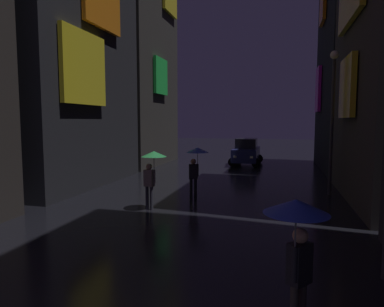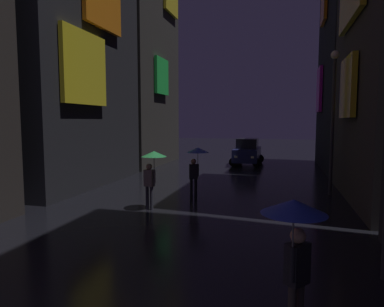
{
  "view_description": "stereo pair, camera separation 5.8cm",
  "coord_description": "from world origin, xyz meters",
  "px_view_note": "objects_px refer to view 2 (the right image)",
  "views": [
    {
      "loc": [
        2.89,
        -1.69,
        3.18
      ],
      "look_at": [
        0.0,
        9.47,
        2.08
      ],
      "focal_mm": 32.0,
      "sensor_mm": 36.0,
      "label": 1
    },
    {
      "loc": [
        2.94,
        -1.68,
        3.18
      ],
      "look_at": [
        0.0,
        9.47,
        2.08
      ],
      "focal_mm": 32.0,
      "sensor_mm": 36.0,
      "label": 2
    }
  ],
  "objects_px": {
    "car_distant": "(247,152)",
    "pedestrian_near_crossing_blue": "(295,230)",
    "pedestrian_far_right_blue": "(196,159)",
    "pedestrian_foreground_left_green": "(152,164)",
    "streetlamp_right_far": "(333,107)"
  },
  "relations": [
    {
      "from": "car_distant",
      "to": "pedestrian_foreground_left_green",
      "type": "bearing_deg",
      "value": -98.37
    },
    {
      "from": "pedestrian_far_right_blue",
      "to": "car_distant",
      "type": "xyz_separation_m",
      "value": [
        0.89,
        11.74,
        -0.74
      ]
    },
    {
      "from": "pedestrian_far_right_blue",
      "to": "pedestrian_near_crossing_blue",
      "type": "xyz_separation_m",
      "value": [
        3.52,
        -8.44,
        0.0
      ]
    },
    {
      "from": "pedestrian_near_crossing_blue",
      "to": "car_distant",
      "type": "distance_m",
      "value": 20.36
    },
    {
      "from": "car_distant",
      "to": "pedestrian_near_crossing_blue",
      "type": "bearing_deg",
      "value": -82.57
    },
    {
      "from": "pedestrian_near_crossing_blue",
      "to": "streetlamp_right_far",
      "type": "distance_m",
      "value": 11.13
    },
    {
      "from": "pedestrian_far_right_blue",
      "to": "pedestrian_foreground_left_green",
      "type": "xyz_separation_m",
      "value": [
        -1.13,
        -1.96,
        0.0
      ]
    },
    {
      "from": "pedestrian_foreground_left_green",
      "to": "streetlamp_right_far",
      "type": "height_order",
      "value": "streetlamp_right_far"
    },
    {
      "from": "pedestrian_foreground_left_green",
      "to": "pedestrian_far_right_blue",
      "type": "bearing_deg",
      "value": 60.08
    },
    {
      "from": "pedestrian_near_crossing_blue",
      "to": "car_distant",
      "type": "xyz_separation_m",
      "value": [
        -2.63,
        20.18,
        -0.74
      ]
    },
    {
      "from": "pedestrian_foreground_left_green",
      "to": "pedestrian_near_crossing_blue",
      "type": "bearing_deg",
      "value": -54.37
    },
    {
      "from": "pedestrian_near_crossing_blue",
      "to": "pedestrian_foreground_left_green",
      "type": "height_order",
      "value": "same"
    },
    {
      "from": "pedestrian_near_crossing_blue",
      "to": "car_distant",
      "type": "height_order",
      "value": "pedestrian_near_crossing_blue"
    },
    {
      "from": "pedestrian_near_crossing_blue",
      "to": "pedestrian_foreground_left_green",
      "type": "distance_m",
      "value": 7.97
    },
    {
      "from": "pedestrian_near_crossing_blue",
      "to": "pedestrian_foreground_left_green",
      "type": "bearing_deg",
      "value": 125.63
    }
  ]
}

